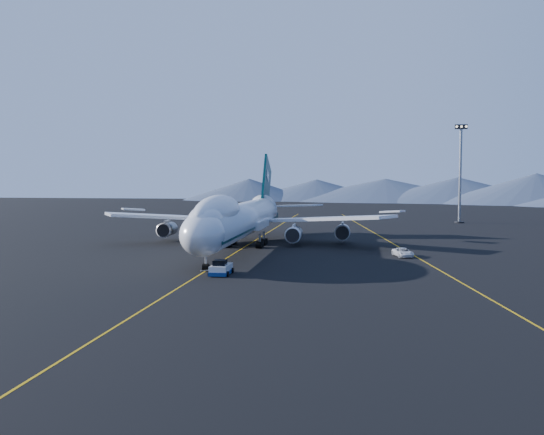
# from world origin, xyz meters

# --- Properties ---
(ground) EXTENTS (500.00, 500.00, 0.00)m
(ground) POSITION_xyz_m (0.00, 0.00, 0.00)
(ground) COLOR black
(ground) RESTS_ON ground
(taxiway_line_main) EXTENTS (0.25, 220.00, 0.01)m
(taxiway_line_main) POSITION_xyz_m (0.00, 0.00, 0.01)
(taxiway_line_main) COLOR #CF9A0C
(taxiway_line_main) RESTS_ON ground
(taxiway_line_side) EXTENTS (28.08, 198.09, 0.01)m
(taxiway_line_side) POSITION_xyz_m (30.00, 10.00, 0.01)
(taxiway_line_side) COLOR #CF9A0C
(taxiway_line_side) RESTS_ON ground
(boeing_747) EXTENTS (59.62, 72.43, 19.37)m
(boeing_747) POSITION_xyz_m (0.00, 0.03, 5.81)
(boeing_747) COLOR silver
(boeing_747) RESTS_ON ground
(pushback_tug) EXTENTS (2.95, 5.09, 2.21)m
(pushback_tug) POSITION_xyz_m (3.00, -29.50, 0.70)
(pushback_tug) COLOR silver
(pushback_tug) RESTS_ON ground
(service_van) EXTENTS (3.91, 5.97, 1.52)m
(service_van) POSITION_xyz_m (30.00, -6.20, 0.76)
(service_van) COLOR silver
(service_van) RESTS_ON ground
(floodlight_mast) EXTENTS (3.61, 2.71, 29.25)m
(floodlight_mast) POSITION_xyz_m (52.03, 73.73, 14.82)
(floodlight_mast) COLOR black
(floodlight_mast) RESTS_ON ground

